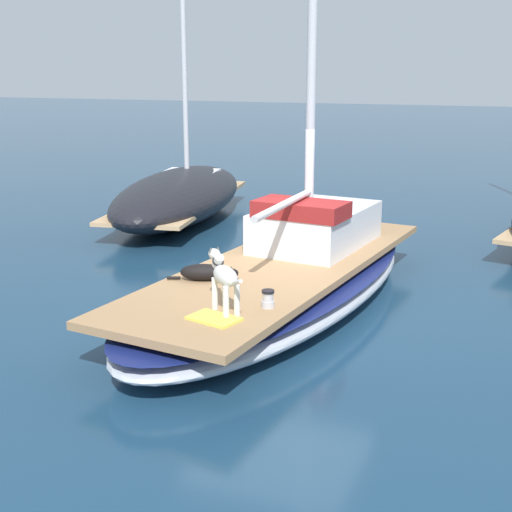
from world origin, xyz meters
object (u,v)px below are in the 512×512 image
sailboat_main (282,284)px  dog_black (206,272)px  deck_winch (268,299)px  deck_towel (214,318)px  dog_white (224,277)px  coiled_rope (212,273)px  moored_boat_port_side (179,195)px

sailboat_main → dog_black: dog_black is taller
deck_winch → deck_towel: bearing=-122.9°
sailboat_main → deck_towel: size_ratio=13.34×
dog_white → deck_winch: dog_white is taller
sailboat_main → coiled_rope: size_ratio=23.05×
dog_black → coiled_rope: 0.28m
dog_black → deck_winch: (1.15, -0.70, -0.01)m
dog_white → coiled_rope: (-0.78, 1.31, -0.40)m
deck_towel → dog_black: bearing=119.6°
deck_towel → coiled_rope: bearing=116.2°
sailboat_main → deck_winch: size_ratio=35.56×
deck_winch → moored_boat_port_side: bearing=125.5°
dog_black → dog_white: (0.75, -1.05, 0.32)m
sailboat_main → deck_winch: bearing=-74.8°
sailboat_main → coiled_rope: 1.19m
coiled_rope → deck_towel: 1.77m
sailboat_main → dog_black: 1.42m
moored_boat_port_side → deck_towel: bearing=-59.2°
deck_towel → sailboat_main: bearing=92.5°
deck_winch → deck_towel: deck_winch is taller
dog_black → coiled_rope: (-0.03, 0.26, -0.08)m
dog_white → sailboat_main: bearing=92.8°
deck_towel → dog_white: bearing=90.5°
coiled_rope → moored_boat_port_side: size_ratio=0.05×
deck_winch → moored_boat_port_side: 8.23m
dog_white → coiled_rope: 1.57m
dog_white → coiled_rope: size_ratio=2.24×
sailboat_main → moored_boat_port_side: size_ratio=1.10×
moored_boat_port_side → dog_white: bearing=-58.2°
dog_black → coiled_rope: bearing=96.3°
sailboat_main → deck_winch: deck_winch is taller
deck_winch → coiled_rope: (-1.18, 0.96, -0.08)m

